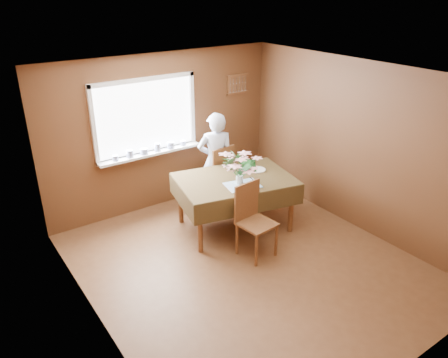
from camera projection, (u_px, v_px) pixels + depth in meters
floor at (247, 264)px, 5.86m from camera, size 4.50×4.50×0.00m
ceiling at (253, 77)px, 4.82m from camera, size 4.50×4.50×0.00m
wall_back at (163, 132)px, 7.02m from camera, size 4.00×0.00×4.00m
wall_front at (415, 270)px, 3.66m from camera, size 4.00×0.00×4.00m
wall_left at (90, 228)px, 4.29m from camera, size 0.00×4.50×4.50m
wall_right at (357, 147)px, 6.39m from camera, size 0.00×4.50×4.50m
window_assembly at (147, 130)px, 6.78m from camera, size 1.72×0.20×1.22m
spoon_rack at (237, 84)px, 7.50m from camera, size 0.44×0.05×0.33m
dining_table at (235, 184)px, 6.46m from camera, size 1.89×1.48×0.82m
chair_far at (219, 173)px, 7.22m from camera, size 0.50×0.50×1.05m
chair_near at (253, 217)px, 5.90m from camera, size 0.48×0.48×1.03m
seated_woman at (216, 161)px, 7.08m from camera, size 0.69×0.59×1.61m
flower_bouquet at (240, 165)px, 6.14m from camera, size 0.52×0.52×0.44m
side_plate at (258, 170)px, 6.70m from camera, size 0.30×0.30×0.01m
table_knife at (253, 180)px, 6.35m from camera, size 0.06×0.22×0.00m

